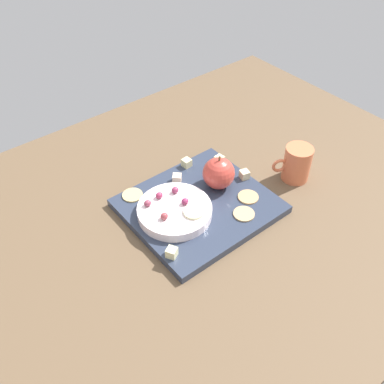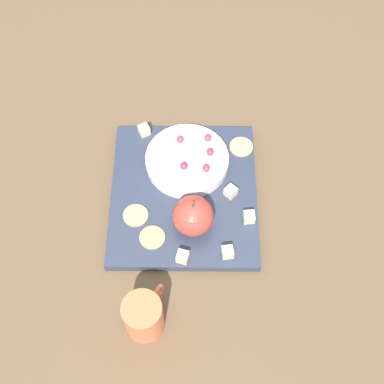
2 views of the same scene
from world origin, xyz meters
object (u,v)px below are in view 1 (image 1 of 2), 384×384
at_px(apple_whole, 219,173).
at_px(grape_4, 184,201).
at_px(cheese_cube_2, 187,163).
at_px(cheese_cube_4, 177,178).
at_px(cup, 297,164).
at_px(platter, 198,205).
at_px(cracker_2, 132,195).
at_px(cheese_cube_3, 172,252).
at_px(grape_2, 164,216).
at_px(grape_3, 175,190).
at_px(apple_slice_0, 194,212).
at_px(cheese_cube_1, 219,160).
at_px(grape_0, 159,195).
at_px(cracker_1, 248,197).
at_px(serving_dish, 175,211).
at_px(cracker_0, 244,214).
at_px(grape_1, 148,203).
at_px(cheese_cube_0, 244,174).

distance_m(apple_whole, grape_4, 0.12).
relative_size(cheese_cube_2, cheese_cube_4, 1.00).
bearing_deg(cup, platter, -14.23).
distance_m(cheese_cube_4, cracker_2, 0.12).
relative_size(cheese_cube_3, cracker_2, 0.42).
distance_m(grape_2, grape_3, 0.09).
xyz_separation_m(platter, apple_slice_0, (0.04, 0.04, 0.04)).
xyz_separation_m(cheese_cube_3, cheese_cube_4, (-0.15, -0.18, 0.00)).
bearing_deg(cheese_cube_1, grape_0, 8.20).
xyz_separation_m(cracker_1, grape_2, (0.21, -0.05, 0.03)).
xyz_separation_m(serving_dish, grape_2, (0.04, 0.02, 0.02)).
height_order(cheese_cube_2, grape_3, grape_3).
distance_m(cracker_1, grape_3, 0.18).
bearing_deg(grape_2, cracker_0, 152.50).
relative_size(cheese_cube_1, grape_0, 1.21).
xyz_separation_m(grape_4, apple_slice_0, (0.00, 0.04, -0.00)).
xyz_separation_m(serving_dish, grape_3, (-0.03, -0.04, 0.02)).
distance_m(grape_0, grape_4, 0.06).
height_order(grape_3, grape_4, same).
relative_size(serving_dish, apple_slice_0, 3.68).
distance_m(cracker_1, grape_0, 0.22).
xyz_separation_m(cracker_0, grape_0, (0.13, -0.15, 0.03)).
relative_size(apple_slice_0, cup, 0.49).
distance_m(platter, grape_2, 0.12).
bearing_deg(cheese_cube_2, apple_slice_0, 56.50).
bearing_deg(apple_slice_0, cheese_cube_1, -146.85).
height_order(cheese_cube_2, grape_1, grape_1).
xyz_separation_m(cheese_cube_1, apple_slice_0, (0.18, 0.12, 0.02)).
xyz_separation_m(cheese_cube_4, grape_0, (0.08, 0.04, 0.02)).
bearing_deg(serving_dish, cheese_cube_0, 178.53).
bearing_deg(cracker_2, cup, 153.67).
relative_size(serving_dish, apple_whole, 2.19).
bearing_deg(cheese_cube_1, cracker_1, 76.87).
xyz_separation_m(platter, cheese_cube_1, (-0.14, -0.08, 0.02)).
distance_m(cheese_cube_2, cheese_cube_4, 0.07).
bearing_deg(cracker_2, cracker_0, 127.71).
bearing_deg(apple_whole, grape_0, -12.58).
relative_size(apple_whole, cracker_1, 1.58).
bearing_deg(cracker_1, cheese_cube_1, -103.13).
height_order(cheese_cube_1, grape_2, grape_2).
xyz_separation_m(cracker_2, grape_2, (-0.00, 0.13, 0.03)).
xyz_separation_m(grape_2, cup, (-0.38, 0.06, -0.00)).
height_order(apple_whole, cracker_1, apple_whole).
relative_size(cheese_cube_2, grape_1, 1.21).
bearing_deg(cracker_0, apple_whole, -100.02).
bearing_deg(cheese_cube_4, cup, 148.51).
relative_size(grape_2, cup, 0.18).
bearing_deg(serving_dish, cracker_2, -70.05).
bearing_deg(grape_0, cheese_cube_1, -171.80).
bearing_deg(grape_4, apple_slice_0, 86.18).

